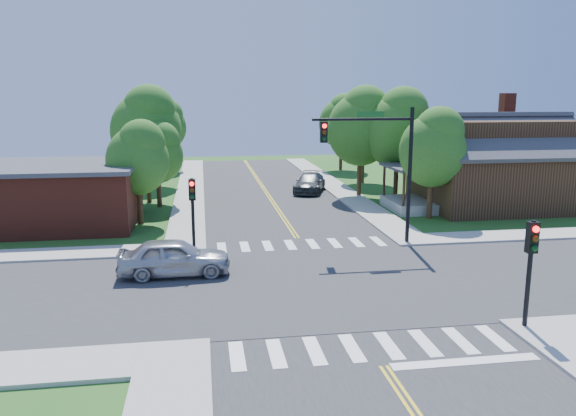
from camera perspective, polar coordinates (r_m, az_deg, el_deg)
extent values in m
plane|color=#26571B|center=(23.95, 4.00, -7.66)|extent=(100.00, 100.00, 0.00)
cube|color=#2D2D30|center=(23.94, 4.00, -7.61)|extent=(10.00, 90.00, 0.04)
cube|color=#2D2D30|center=(23.94, 4.00, -7.60)|extent=(90.00, 10.00, 0.04)
cube|color=#2D2D30|center=(23.95, 4.00, -7.66)|extent=(10.20, 10.20, 0.06)
cube|color=#9E9B93|center=(48.98, 4.54, 2.34)|extent=(2.20, 40.00, 0.14)
cube|color=#9E9B93|center=(47.70, -9.88, 1.96)|extent=(2.20, 40.00, 0.14)
cube|color=white|center=(29.32, -6.75, -4.01)|extent=(0.45, 2.00, 0.01)
cube|color=white|center=(29.38, -4.41, -3.93)|extent=(0.45, 2.00, 0.01)
cube|color=white|center=(29.49, -2.08, -3.84)|extent=(0.45, 2.00, 0.01)
cube|color=white|center=(29.64, 0.23, -3.75)|extent=(0.45, 2.00, 0.01)
cube|color=white|center=(29.85, 2.51, -3.66)|extent=(0.45, 2.00, 0.01)
cube|color=white|center=(30.10, 4.76, -3.56)|extent=(0.45, 2.00, 0.01)
cube|color=white|center=(30.40, 6.96, -3.45)|extent=(0.45, 2.00, 0.01)
cube|color=white|center=(30.74, 9.12, -3.35)|extent=(0.45, 2.00, 0.01)
cube|color=white|center=(17.69, -5.20, -14.73)|extent=(0.45, 2.00, 0.01)
cube|color=white|center=(17.79, -1.21, -14.52)|extent=(0.45, 2.00, 0.01)
cube|color=white|center=(17.97, 2.71, -14.26)|extent=(0.45, 2.00, 0.01)
cube|color=white|center=(18.22, 6.52, -13.93)|extent=(0.45, 2.00, 0.01)
cube|color=white|center=(18.55, 10.20, -13.56)|extent=(0.45, 2.00, 0.01)
cube|color=white|center=(18.96, 13.73, -13.16)|extent=(0.45, 2.00, 0.01)
cube|color=white|center=(19.42, 17.09, -12.72)|extent=(0.45, 2.00, 0.01)
cube|color=white|center=(19.95, 20.26, -12.27)|extent=(0.45, 2.00, 0.01)
cube|color=yellow|center=(49.17, -2.85, 2.37)|extent=(0.10, 37.50, 0.01)
cube|color=yellow|center=(49.20, -2.62, 2.38)|extent=(0.10, 37.50, 0.01)
cube|color=white|center=(18.10, 17.57, -14.77)|extent=(4.60, 0.45, 0.09)
cylinder|color=black|center=(29.94, 12.24, 3.09)|extent=(0.20, 0.20, 7.20)
cylinder|color=black|center=(28.83, 7.60, 8.93)|extent=(5.20, 0.14, 0.14)
cube|color=#19591E|center=(28.88, 8.42, 9.41)|extent=(1.40, 0.04, 0.30)
cube|color=black|center=(28.37, 3.65, 7.70)|extent=(0.34, 0.28, 1.05)
sphere|color=#FF0C0C|center=(28.18, 3.74, 8.31)|extent=(0.22, 0.22, 0.22)
sphere|color=#3F2605|center=(28.20, 3.73, 7.67)|extent=(0.22, 0.22, 0.22)
sphere|color=#05330F|center=(28.23, 3.72, 7.02)|extent=(0.22, 0.22, 0.22)
cylinder|color=black|center=(20.49, 23.27, -6.34)|extent=(0.16, 0.16, 3.80)
cube|color=black|center=(20.15, 23.56, -2.75)|extent=(0.34, 0.28, 1.05)
sphere|color=#FF0C0C|center=(19.94, 23.89, -1.98)|extent=(0.22, 0.22, 0.22)
sphere|color=#3F2605|center=(20.01, 23.82, -2.88)|extent=(0.22, 0.22, 0.22)
sphere|color=#05330F|center=(20.08, 23.75, -3.76)|extent=(0.22, 0.22, 0.22)
cylinder|color=black|center=(28.28, -9.63, -0.80)|extent=(0.16, 0.16, 3.80)
cube|color=black|center=(28.04, -9.72, 1.85)|extent=(0.34, 0.28, 1.05)
sphere|color=#FF0C0C|center=(27.82, -9.75, 2.43)|extent=(0.22, 0.22, 0.22)
sphere|color=#3F2605|center=(27.87, -9.73, 1.78)|extent=(0.22, 0.22, 0.22)
sphere|color=#05330F|center=(27.92, -9.70, 1.13)|extent=(0.22, 0.22, 0.22)
cube|color=black|center=(41.94, 20.27, 2.78)|extent=(10.00, 8.00, 4.00)
cube|color=#9E9B93|center=(39.56, 12.09, 0.33)|extent=(2.60, 4.50, 0.70)
cylinder|color=black|center=(37.12, 11.67, 1.58)|extent=(0.18, 0.18, 2.50)
cylinder|color=black|center=(40.84, 9.73, 2.54)|extent=(0.18, 0.18, 2.50)
cube|color=#38383D|center=(39.15, 12.25, 4.06)|extent=(2.80, 4.80, 0.18)
cube|color=maroon|center=(46.01, 21.05, 5.39)|extent=(0.90, 0.90, 7.11)
cube|color=maroon|center=(36.92, -22.94, 1.08)|extent=(10.00, 8.00, 3.50)
cube|color=#38383D|center=(36.66, -23.17, 3.93)|extent=(10.40, 8.40, 0.25)
cylinder|color=#382314|center=(37.02, 14.22, 1.01)|extent=(0.34, 0.34, 2.66)
ellipsoid|color=#2D5F1C|center=(36.61, 14.45, 5.64)|extent=(4.20, 3.99, 4.62)
sphere|color=#2D5F1C|center=(36.44, 15.11, 7.57)|extent=(3.08, 3.08, 3.08)
cylinder|color=#382314|center=(42.84, 10.90, 2.88)|extent=(0.34, 0.34, 3.14)
ellipsoid|color=#2D5F1C|center=(42.47, 11.08, 7.63)|extent=(4.96, 4.71, 5.46)
sphere|color=#2D5F1C|center=(42.31, 11.64, 9.61)|extent=(3.64, 3.64, 3.64)
cylinder|color=#382314|center=(50.95, 7.58, 4.24)|extent=(0.34, 0.34, 2.98)
ellipsoid|color=#2D5F1C|center=(50.64, 7.68, 8.03)|extent=(4.70, 4.47, 5.17)
sphere|color=#2D5F1C|center=(50.47, 8.12, 9.61)|extent=(3.45, 3.45, 3.45)
cylinder|color=#382314|center=(59.43, 5.38, 5.31)|extent=(0.34, 0.34, 2.96)
ellipsoid|color=#2D5F1C|center=(59.16, 5.44, 8.55)|extent=(4.68, 4.45, 5.15)
sphere|color=#2D5F1C|center=(58.99, 5.80, 9.90)|extent=(3.43, 3.43, 3.43)
cylinder|color=#382314|center=(35.53, -14.80, 0.33)|extent=(0.34, 0.34, 2.39)
ellipsoid|color=#2D5F1C|center=(35.13, -15.03, 4.65)|extent=(3.77, 3.58, 4.14)
sphere|color=#2D5F1C|center=(34.79, -14.67, 6.48)|extent=(2.76, 2.76, 2.76)
cylinder|color=#382314|center=(42.37, -13.99, 2.68)|extent=(0.34, 0.34, 3.19)
ellipsoid|color=#2D5F1C|center=(41.99, -14.23, 7.55)|extent=(5.04, 4.78, 5.54)
sphere|color=#2D5F1C|center=(41.70, -13.94, 9.62)|extent=(3.69, 3.69, 3.69)
cylinder|color=#382314|center=(50.12, -13.35, 3.96)|extent=(0.34, 0.34, 3.05)
ellipsoid|color=#2D5F1C|center=(49.81, -13.53, 7.89)|extent=(4.82, 4.58, 5.30)
sphere|color=#2D5F1C|center=(49.52, -13.28, 9.56)|extent=(3.53, 3.53, 3.53)
cylinder|color=#382314|center=(59.65, -12.28, 5.03)|extent=(0.34, 0.34, 2.76)
ellipsoid|color=#2D5F1C|center=(59.39, -12.40, 8.02)|extent=(4.35, 4.13, 4.79)
sphere|color=#2D5F1C|center=(59.11, -12.18, 9.28)|extent=(3.19, 3.19, 3.19)
cylinder|color=#382314|center=(43.74, 7.24, 3.20)|extent=(0.34, 0.34, 3.18)
ellipsoid|color=#2D5F1C|center=(43.37, 7.36, 7.91)|extent=(5.03, 4.77, 5.53)
sphere|color=#2D5F1C|center=(43.19, 7.87, 9.88)|extent=(3.69, 3.69, 3.69)
cylinder|color=#382314|center=(40.56, -12.96, 1.67)|extent=(0.34, 0.34, 2.24)
ellipsoid|color=#2D5F1C|center=(40.22, -13.13, 5.23)|extent=(3.54, 3.36, 3.89)
sphere|color=#2D5F1C|center=(39.90, -12.78, 6.73)|extent=(2.60, 2.60, 2.60)
imported|color=#B1B3B9|center=(25.09, -11.48, -4.99)|extent=(2.06, 4.89, 1.65)
imported|color=#333739|center=(45.47, 2.22, 2.53)|extent=(5.38, 6.51, 1.50)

